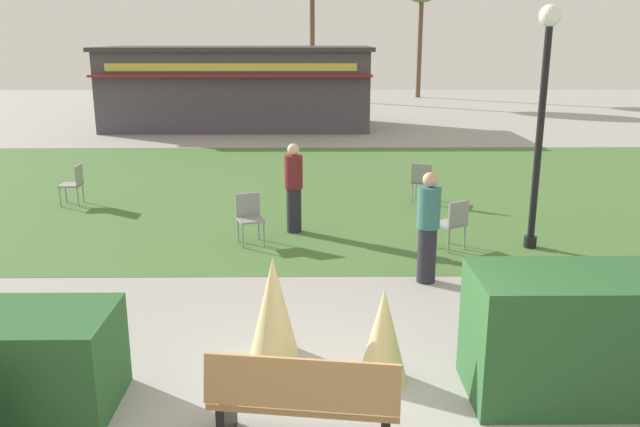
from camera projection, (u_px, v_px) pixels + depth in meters
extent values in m
cube|color=#446B33|center=(322.00, 189.00, 15.86)|extent=(36.00, 12.00, 0.01)
cube|color=#9E7547|center=(305.00, 399.00, 5.85)|extent=(1.75, 0.71, 0.06)
cube|color=#9E7547|center=(301.00, 384.00, 5.57)|extent=(1.70, 0.36, 0.44)
cube|color=black|center=(227.00, 416.00, 6.00)|extent=(0.14, 0.45, 0.45)
cube|color=black|center=(386.00, 427.00, 5.82)|extent=(0.14, 0.45, 0.45)
cube|color=#9E7547|center=(217.00, 381.00, 5.92)|extent=(0.12, 0.44, 0.06)
cube|color=#9E7547|center=(396.00, 393.00, 5.72)|extent=(0.12, 0.44, 0.06)
cube|color=#28562B|center=(0.00, 362.00, 6.40)|extent=(2.23, 1.10, 1.01)
cube|color=#28562B|center=(589.00, 336.00, 6.61)|extent=(2.39, 1.10, 1.33)
cone|color=#D1BC7F|center=(274.00, 306.00, 7.49)|extent=(0.57, 0.57, 1.19)
cone|color=#D1BC7F|center=(383.00, 336.00, 6.91)|extent=(0.54, 0.54, 1.06)
cylinder|color=black|center=(530.00, 242.00, 11.46)|extent=(0.22, 0.22, 0.20)
cylinder|color=black|center=(539.00, 142.00, 10.99)|extent=(0.12, 0.12, 3.75)
sphere|color=white|center=(550.00, 16.00, 10.45)|extent=(0.36, 0.36, 0.36)
cube|color=#47424C|center=(238.00, 89.00, 26.21)|extent=(10.27, 4.31, 3.02)
cube|color=#333338|center=(237.00, 49.00, 25.79)|extent=(10.57, 4.61, 0.16)
cube|color=maroon|center=(231.00, 76.00, 23.79)|extent=(10.37, 0.36, 0.08)
cube|color=#D8CC4C|center=(231.00, 67.00, 23.86)|extent=(9.25, 0.04, 0.28)
cube|color=gray|center=(423.00, 182.00, 14.55)|extent=(0.57, 0.57, 0.04)
cube|color=gray|center=(421.00, 174.00, 14.31)|extent=(0.43, 0.19, 0.44)
cylinder|color=gray|center=(432.00, 190.00, 14.72)|extent=(0.03, 0.03, 0.45)
cylinder|color=gray|center=(416.00, 189.00, 14.84)|extent=(0.03, 0.03, 0.45)
cylinder|color=gray|center=(429.00, 194.00, 14.37)|extent=(0.03, 0.03, 0.45)
cylinder|color=gray|center=(412.00, 193.00, 14.50)|extent=(0.03, 0.03, 0.45)
cube|color=gray|center=(251.00, 220.00, 11.55)|extent=(0.56, 0.56, 0.04)
cube|color=gray|center=(248.00, 205.00, 11.67)|extent=(0.43, 0.18, 0.44)
cylinder|color=gray|center=(243.00, 236.00, 11.37)|extent=(0.03, 0.03, 0.45)
cylinder|color=gray|center=(264.00, 234.00, 11.49)|extent=(0.03, 0.03, 0.45)
cylinder|color=gray|center=(238.00, 230.00, 11.72)|extent=(0.03, 0.03, 0.45)
cylinder|color=gray|center=(259.00, 228.00, 11.84)|extent=(0.03, 0.03, 0.45)
cube|color=gray|center=(71.00, 185.00, 14.24)|extent=(0.46, 0.46, 0.04)
cube|color=gray|center=(79.00, 175.00, 14.19)|extent=(0.06, 0.44, 0.44)
cylinder|color=gray|center=(66.00, 193.00, 14.47)|extent=(0.03, 0.03, 0.45)
cylinder|color=gray|center=(60.00, 197.00, 14.10)|extent=(0.03, 0.03, 0.45)
cylinder|color=gray|center=(83.00, 193.00, 14.49)|extent=(0.03, 0.03, 0.45)
cylinder|color=gray|center=(78.00, 197.00, 14.12)|extent=(0.03, 0.03, 0.45)
cube|color=gray|center=(450.00, 224.00, 11.31)|extent=(0.61, 0.61, 0.04)
cube|color=gray|center=(458.00, 214.00, 11.09)|extent=(0.40, 0.26, 0.44)
cylinder|color=gray|center=(449.00, 232.00, 11.62)|extent=(0.03, 0.03, 0.45)
cylinder|color=gray|center=(433.00, 235.00, 11.42)|extent=(0.03, 0.03, 0.45)
cylinder|color=gray|center=(465.00, 237.00, 11.31)|extent=(0.03, 0.03, 0.45)
cylinder|color=gray|center=(448.00, 241.00, 11.11)|extent=(0.03, 0.03, 0.45)
cylinder|color=#23232D|center=(427.00, 255.00, 9.77)|extent=(0.28, 0.28, 0.85)
cylinder|color=#336B66|center=(429.00, 208.00, 9.58)|extent=(0.34, 0.34, 0.62)
sphere|color=tan|center=(430.00, 180.00, 9.47)|extent=(0.22, 0.22, 0.22)
cylinder|color=#23232D|center=(294.00, 210.00, 12.28)|extent=(0.28, 0.28, 0.85)
cylinder|color=maroon|center=(294.00, 172.00, 12.08)|extent=(0.34, 0.34, 0.62)
sphere|color=beige|center=(293.00, 149.00, 11.97)|extent=(0.22, 0.22, 0.22)
cube|color=navy|center=(221.00, 96.00, 33.82)|extent=(4.27, 1.98, 0.60)
cube|color=black|center=(218.00, 88.00, 33.70)|extent=(2.37, 1.68, 0.44)
cylinder|color=black|center=(248.00, 99.00, 34.83)|extent=(0.65, 0.25, 0.64)
cylinder|color=black|center=(246.00, 102.00, 33.06)|extent=(0.65, 0.25, 0.64)
cylinder|color=black|center=(199.00, 99.00, 34.70)|extent=(0.65, 0.25, 0.64)
cylinder|color=black|center=(194.00, 103.00, 32.92)|extent=(0.65, 0.25, 0.64)
cylinder|color=brown|center=(312.00, 45.00, 37.04)|extent=(0.28, 0.28, 6.19)
cylinder|color=brown|center=(420.00, 48.00, 38.61)|extent=(0.28, 0.28, 5.75)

